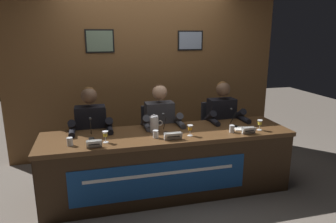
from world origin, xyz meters
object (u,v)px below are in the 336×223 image
Objects in this scene: water_pitcher_central at (154,124)px; chair_left at (92,146)px; juice_glass_left at (105,135)px; nameplate_right at (249,130)px; juice_glass_right at (260,123)px; water_cup_right at (232,129)px; chair_right at (217,135)px; nameplate_left at (94,144)px; juice_glass_center at (190,128)px; panelist_left at (91,130)px; microphone_right at (234,121)px; water_cup_center at (156,135)px; water_cup_left at (70,142)px; conference_table at (170,155)px; microphone_center at (165,127)px; microphone_left at (91,132)px; nameplate_center at (173,136)px; panelist_center at (161,125)px; panelist_right at (224,121)px; document_stack_right at (243,129)px; chair_center at (158,141)px.

chair_left is at bearing 145.62° from water_pitcher_central.
juice_glass_left reaches higher than nameplate_right.
juice_glass_right is 0.36m from water_cup_right.
water_cup_right is (-0.14, -0.74, 0.33)m from chair_right.
juice_glass_center is (1.05, 0.11, 0.05)m from nameplate_left.
panelist_left reaches higher than microphone_right.
nameplate_right is at bearing -6.77° from water_cup_center.
nameplate_left is 1.06m from juice_glass_center.
water_pitcher_central is at bearing 13.95° from water_cup_left.
microphone_center is (-0.03, 0.09, 0.32)m from conference_table.
nameplate_left is 0.71× the size of microphone_left.
panelist_left reaches higher than microphone_center.
nameplate_center is at bearing -35.55° from panelist_left.
nameplate_left is at bearing -177.63° from nameplate_center.
nameplate_left is 0.18m from juice_glass_left.
microphone_right is (1.71, -0.33, 0.09)m from panelist_left.
juice_glass_center is 0.30m from microphone_center.
chair_left is at bearing 145.68° from juice_glass_center.
water_cup_right reaches higher than conference_table.
panelist_center is 14.61× the size of water_cup_center.
panelist_right is (0.86, 0.00, 0.00)m from panelist_center.
juice_glass_center is 1.46× the size of water_cup_right.
juice_glass_right is at bearing -15.71° from panelist_left.
water_cup_center is 0.23m from water_pitcher_central.
juice_glass_right is 0.52× the size of document_stack_right.
nameplate_right is at bearing -8.60° from juice_glass_center.
microphone_left is 0.70m from water_cup_center.
nameplate_left is 1.24× the size of juice_glass_right.
nameplate_center is 1.08m from juice_glass_right.
water_cup_left is 1.96m from nameplate_right.
juice_glass_right is at bearing -0.80° from juice_glass_center.
microphone_right reaches higher than conference_table.
conference_table is at bearing 162.13° from juice_glass_center.
nameplate_right is (1.06, -0.13, 0.00)m from water_cup_center.
panelist_center is at bearing 0.00° from panelist_left.
water_pitcher_central is (0.57, 0.23, 0.01)m from juice_glass_left.
water_cup_right is at bearing -15.96° from water_pitcher_central.
microphone_left is 1.71m from microphone_right.
panelist_right reaches higher than chair_center.
water_pitcher_central is 1.07m from document_stack_right.
microphone_right is at bearing -32.17° from chair_center.
chair_right is 0.90m from nameplate_right.
chair_left reaches higher than conference_table.
juice_glass_left reaches higher than water_cup_center.
microphone_right is at bearing 9.83° from water_cup_center.
document_stack_right is (0.18, 0.07, -0.03)m from water_cup_right.
chair_center is 4.23× the size of microphone_center.
microphone_center is (0.80, 0.28, 0.03)m from nameplate_left.
microphone_center reaches higher than chair_right.
nameplate_center is 0.82× the size of document_stack_right.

